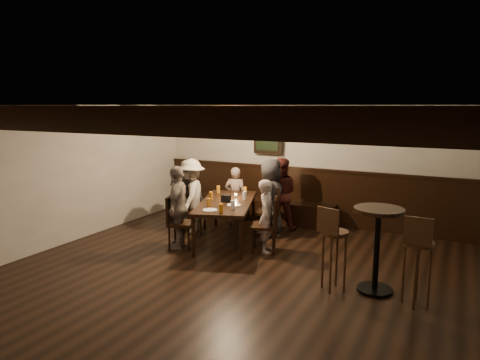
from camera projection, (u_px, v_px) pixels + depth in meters
The scene contains 27 objects.
room at pixel (268, 179), 7.78m from camera, with size 7.00×7.00×7.00m.
dining_table at pixel (226, 205), 7.53m from camera, with size 1.47×2.12×0.73m.
chair_left_near at pixel (193, 218), 8.14m from camera, with size 0.52×0.52×0.88m.
chair_left_far at pixel (180, 232), 7.26m from camera, with size 0.52×0.52×0.90m.
chair_right_near at pixel (269, 220), 7.94m from camera, with size 0.55×0.55×0.94m.
chair_right_far at pixel (265, 235), 7.06m from camera, with size 0.53×0.53×0.91m.
person_bench_left at pixel (190, 197), 8.55m from camera, with size 0.57×0.37×1.18m, color #29292B.
person_bench_centre at pixel (235, 196), 8.57m from camera, with size 0.43×0.28×1.19m, color gray.
person_bench_right at pixel (280, 194), 8.28m from camera, with size 0.68×0.53×1.41m, color #511F1B.
person_left_near at pixel (191, 196), 8.07m from camera, with size 0.91×0.52×1.41m, color #ACA291.
person_left_far at pixel (178, 207), 7.19m from camera, with size 0.83×0.34×1.41m, color gray.
person_right_near at pixel (271, 198), 7.86m from camera, with size 0.70×0.46×1.43m, color #2A292C.
person_right_far at pixel (267, 216), 7.00m from camera, with size 0.44×0.29×1.21m, color #AC9992.
pint_a at pixel (218, 189), 8.23m from camera, with size 0.07×0.07×0.14m, color #BF7219.
pint_b at pixel (245, 190), 8.11m from camera, with size 0.07×0.07×0.14m, color #BF7219.
pint_c at pixel (211, 196), 7.65m from camera, with size 0.07×0.07×0.14m, color #BF7219.
pint_d at pixel (245, 195), 7.66m from camera, with size 0.07×0.07×0.14m, color silver.
pint_e at pixel (209, 203), 7.10m from camera, with size 0.07×0.07×0.14m, color #BF7219.
pint_f at pixel (233, 205), 6.95m from camera, with size 0.07×0.07×0.14m, color silver.
pint_g at pixel (221, 208), 6.72m from camera, with size 0.07×0.07×0.14m, color #BF7219.
plate_near at pixel (210, 210), 6.86m from camera, with size 0.24×0.24×0.01m, color white.
plate_far at pixel (234, 205), 7.20m from camera, with size 0.24×0.24×0.01m, color white.
condiment_caddy at pixel (226, 198), 7.46m from camera, with size 0.15×0.10×0.12m, color black.
candle at pixel (236, 196), 7.79m from camera, with size 0.05×0.05×0.05m, color beige.
high_top_table at pixel (377, 237), 5.46m from camera, with size 0.63×0.63×1.12m.
bar_stool_left at pixel (333, 259), 5.56m from camera, with size 0.38×0.40×1.13m.
bar_stool_right at pixel (416, 271), 5.15m from camera, with size 0.36×0.36×1.13m.
Camera 1 is at (2.80, -4.82, 2.40)m, focal length 32.00 mm.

